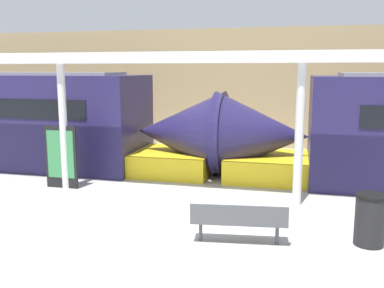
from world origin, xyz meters
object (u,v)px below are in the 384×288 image
support_column_far (299,136)px  trash_bin (370,220)px  poster_board (61,157)px  support_column_near (63,127)px  bench_near (239,219)px

support_column_far → trash_bin: bearing=-58.8°
poster_board → support_column_far: 6.46m
poster_board → support_column_far: size_ratio=0.51×
poster_board → support_column_near: (0.11, 0.02, 0.83)m
trash_bin → support_column_near: bearing=163.8°
support_column_near → support_column_far: (6.30, 0.00, 0.00)m
trash_bin → support_column_near: 8.04m
support_column_far → bench_near: bearing=-111.1°
bench_near → poster_board: 6.01m
support_column_near → trash_bin: bearing=-16.2°
bench_near → trash_bin: trash_bin is taller
bench_near → support_column_far: bearing=61.9°
trash_bin → support_column_far: 2.86m
poster_board → support_column_near: bearing=9.7°
bench_near → support_column_near: size_ratio=0.54×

